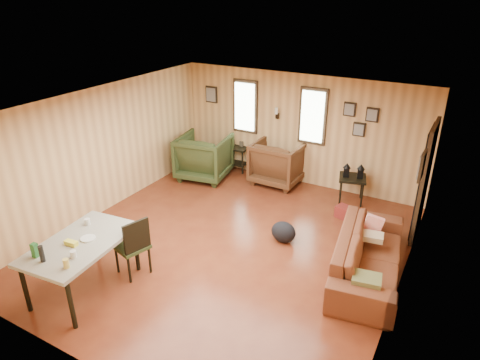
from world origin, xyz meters
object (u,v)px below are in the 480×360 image
object	(u,v)px
sofa	(369,249)
recliner_green	(204,155)
end_table	(237,153)
dining_table	(80,247)
side_table	(353,176)
recliner_brown	(279,160)

from	to	relation	value
sofa	recliner_green	size ratio (longest dim) A/B	2.10
recliner_green	sofa	bearing A→B (deg)	146.28
end_table	dining_table	world-z (taller)	dining_table
side_table	recliner_brown	bearing A→B (deg)	175.97
recliner_green	dining_table	size ratio (longest dim) A/B	0.67
sofa	side_table	xyz separation A→B (m)	(-0.90, 2.27, 0.11)
recliner_green	recliner_brown	bearing A→B (deg)	-170.39
recliner_brown	side_table	size ratio (longest dim) A/B	1.27
recliner_brown	end_table	distance (m)	1.19
recliner_brown	dining_table	xyz separation A→B (m)	(-0.87, -4.74, 0.20)
recliner_brown	dining_table	world-z (taller)	recliner_brown
sofa	end_table	bearing A→B (deg)	46.83
sofa	recliner_green	xyz separation A→B (m)	(-4.17, 1.82, 0.10)
end_table	side_table	size ratio (longest dim) A/B	0.88
sofa	recliner_brown	distance (m)	3.52
end_table	side_table	xyz separation A→B (m)	(2.85, -0.33, 0.16)
dining_table	sofa	bearing A→B (deg)	28.75
dining_table	recliner_brown	bearing A→B (deg)	74.12
side_table	dining_table	xyz separation A→B (m)	(-2.55, -4.62, 0.16)
sofa	dining_table	size ratio (longest dim) A/B	1.41
recliner_brown	side_table	xyz separation A→B (m)	(1.68, -0.12, 0.04)
sofa	end_table	xyz separation A→B (m)	(-3.75, 2.60, -0.05)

